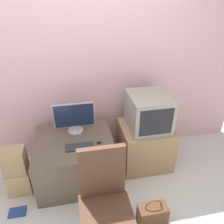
{
  "coord_description": "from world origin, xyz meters",
  "views": [
    {
      "loc": [
        -0.2,
        -1.32,
        2.11
      ],
      "look_at": [
        0.25,
        0.92,
        0.82
      ],
      "focal_mm": 35.0,
      "sensor_mm": 36.0,
      "label": 1
    }
  ],
  "objects_px": {
    "office_chair": "(105,209)",
    "book": "(18,212)",
    "mouse": "(99,143)",
    "cardboard_box_lower": "(20,180)",
    "main_monitor": "(74,118)",
    "handbag": "(152,215)",
    "keyboard": "(80,147)",
    "crt_tv": "(149,111)"
  },
  "relations": [
    {
      "from": "mouse",
      "to": "cardboard_box_lower",
      "type": "height_order",
      "value": "mouse"
    },
    {
      "from": "main_monitor",
      "to": "keyboard",
      "type": "relative_size",
      "value": 1.56
    },
    {
      "from": "mouse",
      "to": "crt_tv",
      "type": "bearing_deg",
      "value": 18.4
    },
    {
      "from": "office_chair",
      "to": "book",
      "type": "bearing_deg",
      "value": 153.85
    },
    {
      "from": "main_monitor",
      "to": "keyboard",
      "type": "xyz_separation_m",
      "value": [
        0.02,
        -0.33,
        -0.19
      ]
    },
    {
      "from": "keyboard",
      "to": "crt_tv",
      "type": "xyz_separation_m",
      "value": [
        0.88,
        0.24,
        0.22
      ]
    },
    {
      "from": "book",
      "to": "main_monitor",
      "type": "bearing_deg",
      "value": 40.67
    },
    {
      "from": "mouse",
      "to": "office_chair",
      "type": "bearing_deg",
      "value": -94.43
    },
    {
      "from": "keyboard",
      "to": "crt_tv",
      "type": "height_order",
      "value": "crt_tv"
    },
    {
      "from": "main_monitor",
      "to": "keyboard",
      "type": "bearing_deg",
      "value": -85.66
    },
    {
      "from": "keyboard",
      "to": "handbag",
      "type": "bearing_deg",
      "value": -46.3
    },
    {
      "from": "book",
      "to": "keyboard",
      "type": "bearing_deg",
      "value": 20.86
    },
    {
      "from": "mouse",
      "to": "cardboard_box_lower",
      "type": "distance_m",
      "value": 1.04
    },
    {
      "from": "mouse",
      "to": "handbag",
      "type": "distance_m",
      "value": 0.93
    },
    {
      "from": "keyboard",
      "to": "handbag",
      "type": "xyz_separation_m",
      "value": [
        0.65,
        -0.68,
        -0.44
      ]
    },
    {
      "from": "main_monitor",
      "to": "crt_tv",
      "type": "height_order",
      "value": "crt_tv"
    },
    {
      "from": "crt_tv",
      "to": "handbag",
      "type": "height_order",
      "value": "crt_tv"
    },
    {
      "from": "main_monitor",
      "to": "book",
      "type": "xyz_separation_m",
      "value": [
        -0.7,
        -0.6,
        -0.75
      ]
    },
    {
      "from": "office_chair",
      "to": "handbag",
      "type": "bearing_deg",
      "value": 4.52
    },
    {
      "from": "main_monitor",
      "to": "handbag",
      "type": "bearing_deg",
      "value": -56.2
    },
    {
      "from": "office_chair",
      "to": "main_monitor",
      "type": "bearing_deg",
      "value": 100.36
    },
    {
      "from": "book",
      "to": "handbag",
      "type": "bearing_deg",
      "value": -16.24
    },
    {
      "from": "keyboard",
      "to": "cardboard_box_lower",
      "type": "height_order",
      "value": "keyboard"
    },
    {
      "from": "main_monitor",
      "to": "handbag",
      "type": "relative_size",
      "value": 1.38
    },
    {
      "from": "keyboard",
      "to": "crt_tv",
      "type": "bearing_deg",
      "value": 15.35
    },
    {
      "from": "cardboard_box_lower",
      "to": "main_monitor",
      "type": "bearing_deg",
      "value": 21.97
    },
    {
      "from": "handbag",
      "to": "cardboard_box_lower",
      "type": "bearing_deg",
      "value": 152.21
    },
    {
      "from": "main_monitor",
      "to": "mouse",
      "type": "xyz_separation_m",
      "value": [
        0.25,
        -0.3,
        -0.18
      ]
    },
    {
      "from": "main_monitor",
      "to": "cardboard_box_lower",
      "type": "distance_m",
      "value": 0.97
    },
    {
      "from": "mouse",
      "to": "cardboard_box_lower",
      "type": "relative_size",
      "value": 0.17
    },
    {
      "from": "main_monitor",
      "to": "mouse",
      "type": "distance_m",
      "value": 0.43
    },
    {
      "from": "office_chair",
      "to": "keyboard",
      "type": "bearing_deg",
      "value": 103.04
    },
    {
      "from": "office_chair",
      "to": "cardboard_box_lower",
      "type": "xyz_separation_m",
      "value": [
        -0.89,
        0.76,
        -0.25
      ]
    },
    {
      "from": "crt_tv",
      "to": "cardboard_box_lower",
      "type": "height_order",
      "value": "crt_tv"
    },
    {
      "from": "main_monitor",
      "to": "book",
      "type": "height_order",
      "value": "main_monitor"
    },
    {
      "from": "mouse",
      "to": "office_chair",
      "type": "relative_size",
      "value": 0.05
    },
    {
      "from": "cardboard_box_lower",
      "to": "office_chair",
      "type": "bearing_deg",
      "value": -40.54
    },
    {
      "from": "office_chair",
      "to": "handbag",
      "type": "xyz_separation_m",
      "value": [
        0.48,
        0.04,
        -0.28
      ]
    },
    {
      "from": "office_chair",
      "to": "cardboard_box_lower",
      "type": "height_order",
      "value": "office_chair"
    },
    {
      "from": "handbag",
      "to": "mouse",
      "type": "bearing_deg",
      "value": 121.21
    },
    {
      "from": "main_monitor",
      "to": "book",
      "type": "relative_size",
      "value": 2.74
    },
    {
      "from": "office_chair",
      "to": "mouse",
      "type": "bearing_deg",
      "value": 85.57
    }
  ]
}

